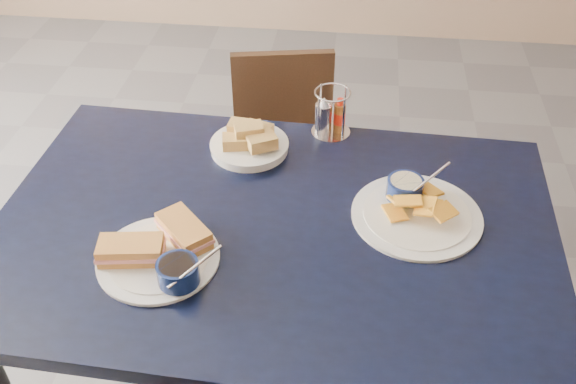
# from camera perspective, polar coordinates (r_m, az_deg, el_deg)

# --- Properties ---
(ground) EXTENTS (6.00, 6.00, 0.00)m
(ground) POSITION_cam_1_polar(r_m,az_deg,el_deg) (2.17, 0.28, -15.25)
(ground) COLOR #57565C
(ground) RESTS_ON ground
(dining_table) EXTENTS (1.36, 0.93, 0.75)m
(dining_table) POSITION_cam_1_polar(r_m,az_deg,el_deg) (1.56, -1.28, -4.53)
(dining_table) COLOR black
(dining_table) RESTS_ON ground
(chair_far) EXTENTS (0.42, 0.41, 0.76)m
(chair_far) POSITION_cam_1_polar(r_m,az_deg,el_deg) (2.32, 0.03, 4.21)
(chair_far) COLOR black
(chair_far) RESTS_ON ground
(sandwich_plate) EXTENTS (0.30, 0.28, 0.12)m
(sandwich_plate) POSITION_cam_1_polar(r_m,az_deg,el_deg) (1.44, -11.15, -5.27)
(sandwich_plate) COLOR white
(sandwich_plate) RESTS_ON dining_table
(plantain_plate) EXTENTS (0.31, 0.31, 0.12)m
(plantain_plate) POSITION_cam_1_polar(r_m,az_deg,el_deg) (1.57, 11.09, -1.25)
(plantain_plate) COLOR white
(plantain_plate) RESTS_ON dining_table
(bread_basket) EXTENTS (0.21, 0.21, 0.08)m
(bread_basket) POSITION_cam_1_polar(r_m,az_deg,el_deg) (1.74, -3.44, 4.48)
(bread_basket) COLOR white
(bread_basket) RESTS_ON dining_table
(condiment_caddy) EXTENTS (0.11, 0.11, 0.14)m
(condiment_caddy) POSITION_cam_1_polar(r_m,az_deg,el_deg) (1.80, 3.74, 6.79)
(condiment_caddy) COLOR silver
(condiment_caddy) RESTS_ON dining_table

